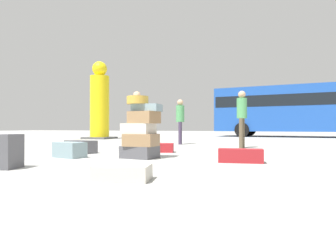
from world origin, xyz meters
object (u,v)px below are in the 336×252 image
object	(u,v)px
suitcase_maroon_white_trunk	(163,148)
suitcase_tower	(141,130)
suitcase_maroon_left_side	(240,156)
suitcase_cream_upright_blue	(122,172)
suitcase_charcoal_behind_tower	(8,151)
yellow_dummy_statue	(100,104)
person_tourist_with_camera	(242,114)
suitcase_slate_foreground_far	(70,150)
person_bearded_onlooker	(137,114)
person_passerby_in_red	(180,117)
parked_bus	(301,108)
suitcase_charcoal_right_side	(81,147)

from	to	relation	value
suitcase_maroon_white_trunk	suitcase_tower	bearing A→B (deg)	-102.41
suitcase_maroon_left_side	suitcase_cream_upright_blue	size ratio (longest dim) A/B	1.19
suitcase_charcoal_behind_tower	yellow_dummy_statue	distance (m)	11.63
suitcase_tower	person_tourist_with_camera	distance (m)	4.02
suitcase_slate_foreground_far	person_bearded_onlooker	size ratio (longest dim) A/B	0.39
person_passerby_in_red	parked_bus	xyz separation A→B (m)	(4.77, 9.90, 0.86)
person_bearded_onlooker	parked_bus	distance (m)	13.45
suitcase_cream_upright_blue	person_tourist_with_camera	xyz separation A→B (m)	(0.77, 6.01, 0.94)
suitcase_maroon_white_trunk	person_tourist_with_camera	size ratio (longest dim) A/B	0.30
suitcase_maroon_left_side	suitcase_charcoal_right_side	size ratio (longest dim) A/B	1.00
suitcase_charcoal_right_side	suitcase_charcoal_behind_tower	xyz separation A→B (m)	(0.61, -2.64, 0.11)
suitcase_maroon_left_side	suitcase_charcoal_right_side	distance (m)	3.89
suitcase_cream_upright_blue	person_bearded_onlooker	world-z (taller)	person_bearded_onlooker
suitcase_slate_foreground_far	suitcase_cream_upright_blue	size ratio (longest dim) A/B	1.01
suitcase_charcoal_behind_tower	person_passerby_in_red	world-z (taller)	person_passerby_in_red
person_passerby_in_red	person_bearded_onlooker	bearing A→B (deg)	-27.55
suitcase_slate_foreground_far	yellow_dummy_statue	xyz separation A→B (m)	(-4.82, 8.69, 1.67)
suitcase_tower	suitcase_charcoal_right_side	size ratio (longest dim) A/B	1.62
person_bearded_onlooker	person_passerby_in_red	bearing A→B (deg)	128.88
suitcase_charcoal_right_side	suitcase_tower	bearing A→B (deg)	2.57
suitcase_charcoal_behind_tower	yellow_dummy_statue	bearing A→B (deg)	104.85
suitcase_charcoal_behind_tower	suitcase_cream_upright_blue	size ratio (longest dim) A/B	0.80
suitcase_maroon_left_side	suitcase_cream_upright_blue	xyz separation A→B (m)	(-1.13, -2.27, -0.03)
suitcase_charcoal_right_side	suitcase_cream_upright_blue	bearing A→B (deg)	-27.61
suitcase_charcoal_behind_tower	person_bearded_onlooker	world-z (taller)	person_bearded_onlooker
suitcase_maroon_left_side	suitcase_slate_foreground_far	world-z (taller)	suitcase_slate_foreground_far
suitcase_charcoal_behind_tower	person_bearded_onlooker	xyz separation A→B (m)	(-0.04, 4.56, 0.75)
suitcase_tower	suitcase_maroon_white_trunk	bearing A→B (deg)	93.16
suitcase_cream_upright_blue	person_bearded_onlooker	xyz separation A→B (m)	(-2.13, 4.84, 0.92)
person_tourist_with_camera	parked_bus	xyz separation A→B (m)	(2.45, 11.15, 0.81)
suitcase_tower	suitcase_cream_upright_blue	distance (m)	2.55
yellow_dummy_statue	parked_bus	xyz separation A→B (m)	(10.32, 6.50, 0.00)
person_passerby_in_red	yellow_dummy_statue	size ratio (longest dim) A/B	0.40
suitcase_maroon_left_side	suitcase_slate_foreground_far	distance (m)	3.42
suitcase_tower	parked_bus	distance (m)	15.40
suitcase_charcoal_behind_tower	suitcase_maroon_white_trunk	world-z (taller)	suitcase_charcoal_behind_tower
suitcase_charcoal_behind_tower	suitcase_maroon_left_side	bearing A→B (deg)	20.69
suitcase_charcoal_behind_tower	suitcase_cream_upright_blue	distance (m)	2.12
suitcase_tower	yellow_dummy_statue	distance (m)	10.47
person_bearded_onlooker	yellow_dummy_statue	world-z (taller)	yellow_dummy_statue
person_passerby_in_red	yellow_dummy_statue	world-z (taller)	yellow_dummy_statue
yellow_dummy_statue	person_bearded_onlooker	bearing A→B (deg)	-49.48
suitcase_tower	suitcase_charcoal_right_side	xyz separation A→B (m)	(-1.86, 0.57, -0.41)
suitcase_tower	suitcase_maroon_left_side	xyz separation A→B (m)	(1.97, -0.09, -0.44)
parked_bus	person_passerby_in_red	bearing A→B (deg)	-109.88
suitcase_charcoal_right_side	yellow_dummy_statue	size ratio (longest dim) A/B	0.19
suitcase_maroon_left_side	suitcase_charcoal_behind_tower	bearing A→B (deg)	-156.05
suitcase_maroon_left_side	suitcase_slate_foreground_far	xyz separation A→B (m)	(-3.41, -0.30, 0.04)
suitcase_charcoal_behind_tower	person_bearded_onlooker	distance (m)	4.62
person_passerby_in_red	suitcase_tower	bearing A→B (deg)	-5.87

